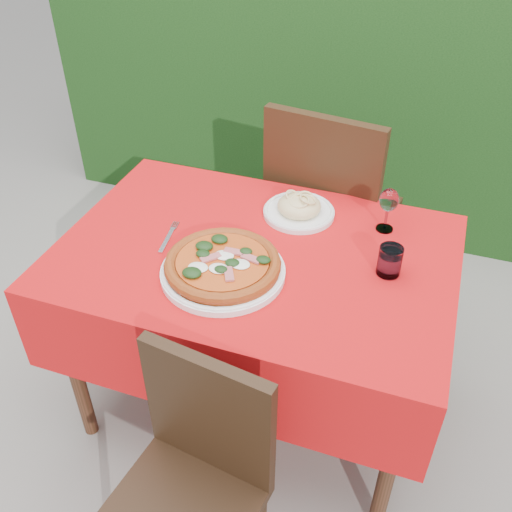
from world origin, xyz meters
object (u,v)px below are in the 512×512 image
(chair_far, at_px, (328,206))
(pasta_plate, at_px, (299,208))
(fork, at_px, (167,240))
(wine_glass, at_px, (389,202))
(chair_near, at_px, (193,475))
(water_glass, at_px, (390,262))
(pizza_plate, at_px, (223,266))

(chair_far, distance_m, pasta_plate, 0.39)
(fork, bearing_deg, wine_glass, 15.98)
(chair_near, bearing_deg, wine_glass, 78.56)
(water_glass, relative_size, wine_glass, 0.61)
(pasta_plate, relative_size, wine_glass, 1.58)
(chair_far, relative_size, pasta_plate, 4.12)
(wine_glass, xyz_separation_m, fork, (-0.66, -0.30, -0.11))
(pasta_plate, height_order, wine_glass, wine_glass)
(pasta_plate, bearing_deg, chair_near, -91.50)
(pizza_plate, xyz_separation_m, fork, (-0.24, 0.10, -0.03))
(fork, bearing_deg, pasta_plate, 30.14)
(pizza_plate, bearing_deg, water_glass, 20.24)
(chair_near, bearing_deg, water_glass, 69.32)
(pizza_plate, xyz_separation_m, pasta_plate, (0.13, 0.39, -0.01))
(chair_near, height_order, fork, chair_near)
(chair_far, height_order, pizza_plate, chair_far)
(water_glass, xyz_separation_m, wine_glass, (-0.05, 0.23, 0.07))
(chair_far, xyz_separation_m, water_glass, (0.31, -0.56, 0.21))
(wine_glass, bearing_deg, chair_far, 128.45)
(wine_glass, height_order, fork, wine_glass)
(water_glass, bearing_deg, fork, -174.16)
(water_glass, height_order, wine_glass, wine_glass)
(water_glass, xyz_separation_m, fork, (-0.71, -0.07, -0.04))
(water_glass, bearing_deg, wine_glass, 101.75)
(pasta_plate, bearing_deg, pizza_plate, -107.80)
(chair_near, relative_size, pasta_plate, 3.34)
(pizza_plate, height_order, wine_glass, wine_glass)
(chair_far, distance_m, water_glass, 0.67)
(chair_far, xyz_separation_m, pizza_plate, (-0.16, -0.73, 0.20))
(wine_glass, distance_m, fork, 0.73)
(chair_far, distance_m, pizza_plate, 0.77)
(pasta_plate, bearing_deg, water_glass, -32.51)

